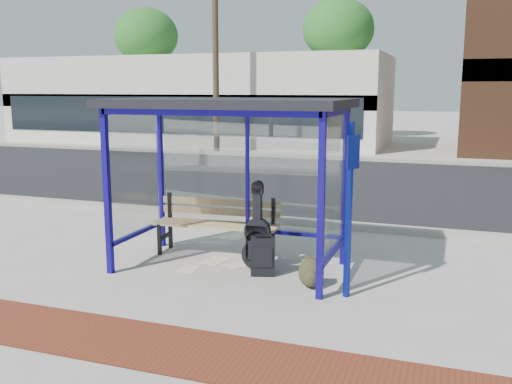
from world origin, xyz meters
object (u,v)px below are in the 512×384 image
at_px(bench, 217,222).
at_px(backpack, 311,273).
at_px(guitar_bag, 257,239).
at_px(suitcase, 263,256).

distance_m(bench, backpack, 2.05).
bearing_deg(guitar_bag, suitcase, -58.59).
relative_size(bench, backpack, 4.90).
bearing_deg(guitar_bag, bench, 143.85).
bearing_deg(backpack, suitcase, 146.98).
distance_m(bench, suitcase, 1.27).
xyz_separation_m(bench, backpack, (1.76, -1.00, -0.33)).
xyz_separation_m(guitar_bag, suitcase, (0.16, -0.22, -0.17)).
relative_size(guitar_bag, backpack, 3.01).
height_order(guitar_bag, backpack, guitar_bag).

